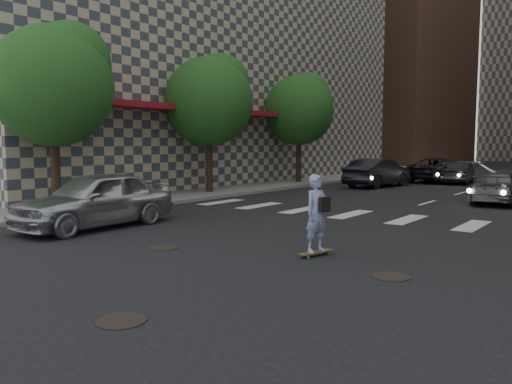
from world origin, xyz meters
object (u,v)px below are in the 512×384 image
traffic_car_e (459,173)px  tree_c (301,107)px  tree_b (211,97)px  traffic_car_a (378,173)px  traffic_car_b (499,188)px  skateboarder (317,214)px  traffic_car_c (439,170)px  silver_sedan (95,200)px  tree_a (57,81)px

traffic_car_e → tree_c: bearing=31.0°
tree_b → traffic_car_a: (4.65, 8.86, -3.84)m
traffic_car_b → skateboarder: bearing=81.7°
tree_c → traffic_car_c: (6.30, 6.59, -3.88)m
traffic_car_b → traffic_car_c: size_ratio=0.81×
traffic_car_b → traffic_car_c: traffic_car_c is taller
traffic_car_a → traffic_car_b: 8.37m
skateboarder → traffic_car_e: 22.70m
traffic_car_e → traffic_car_b: bearing=106.5°
traffic_car_a → traffic_car_c: 5.96m
silver_sedan → traffic_car_e: silver_sedan is taller
tree_a → traffic_car_b: size_ratio=1.49×
traffic_car_a → traffic_car_c: (1.65, 5.73, -0.04)m
traffic_car_a → tree_a: bearing=80.9°
tree_a → tree_b: size_ratio=1.00×
tree_b → skateboarder: tree_b is taller
traffic_car_b → traffic_car_e: 10.34m
tree_a → traffic_car_b: 17.71m
tree_c → skateboarder: tree_c is taller
tree_a → traffic_car_a: size_ratio=1.35×
tree_b → traffic_car_a: 10.72m
skateboarder → tree_b: bearing=156.7°
skateboarder → traffic_car_a: bearing=124.3°
traffic_car_a → traffic_car_e: (3.03, 5.17, -0.14)m
tree_b → silver_sedan: 10.56m
tree_a → silver_sedan: size_ratio=1.36×
traffic_car_c → traffic_car_a: bearing=77.3°
silver_sedan → traffic_car_b: 15.94m
tree_c → silver_sedan: bearing=-77.9°
tree_c → skateboarder: 20.01m
silver_sedan → traffic_car_b: (8.15, 13.70, -0.18)m
tree_a → skateboarder: bearing=-2.4°
silver_sedan → traffic_car_e: (4.00, 23.17, -0.16)m
tree_a → silver_sedan: tree_a is taller
silver_sedan → skateboarder: bearing=4.0°
tree_a → traffic_car_e: bearing=70.8°
tree_b → traffic_car_c: tree_b is taller
traffic_car_a → traffic_car_c: bearing=-99.8°
traffic_car_c → silver_sedan: bearing=87.1°
tree_a → skateboarder: (10.76, -0.46, -3.70)m
tree_a → tree_c: same height
tree_c → traffic_car_a: tree_c is taller
skateboarder → traffic_car_e: bearing=112.7°
traffic_car_b → tree_a: bearing=43.1°
traffic_car_c → traffic_car_e: 1.49m
skateboarder → traffic_car_c: bearing=115.9°
traffic_car_a → traffic_car_b: traffic_car_a is taller
silver_sedan → traffic_car_c: silver_sedan is taller
skateboarder → traffic_car_b: bearing=100.2°
tree_a → skateboarder: size_ratio=3.67×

